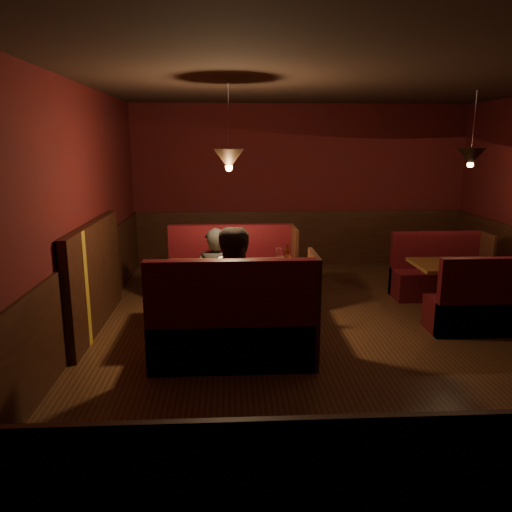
{
  "coord_description": "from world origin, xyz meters",
  "views": [
    {
      "loc": [
        -1.29,
        -5.52,
        2.23
      ],
      "look_at": [
        -0.99,
        0.07,
        0.95
      ],
      "focal_mm": 35.0,
      "sensor_mm": 36.0,
      "label": 1
    }
  ],
  "objects": [
    {
      "name": "room",
      "position": [
        -0.28,
        0.05,
        1.05
      ],
      "size": [
        6.02,
        7.02,
        2.92
      ],
      "color": "#3A1F11",
      "rests_on": "ground"
    },
    {
      "name": "main_table",
      "position": [
        -1.27,
        0.08,
        0.63
      ],
      "size": [
        1.53,
        0.93,
        1.07
      ],
      "color": "brown",
      "rests_on": "ground"
    },
    {
      "name": "second_table",
      "position": [
        1.75,
        0.68,
        0.51
      ],
      "size": [
        1.21,
        0.77,
        0.68
      ],
      "color": "brown",
      "rests_on": "ground"
    },
    {
      "name": "second_bench_near",
      "position": [
        1.77,
        -0.04,
        0.3
      ],
      "size": [
        1.34,
        0.5,
        0.95
      ],
      "color": "#330A0B",
      "rests_on": "ground"
    },
    {
      "name": "main_bench_near",
      "position": [
        -1.25,
        -0.8,
        0.37
      ],
      "size": [
        1.69,
        0.6,
        1.15
      ],
      "color": "#330A0B",
      "rests_on": "ground"
    },
    {
      "name": "main_bench_far",
      "position": [
        -1.25,
        0.95,
        0.37
      ],
      "size": [
        1.69,
        0.6,
        1.15
      ],
      "color": "#330A0B",
      "rests_on": "ground"
    },
    {
      "name": "second_bench_far",
      "position": [
        1.77,
        1.4,
        0.3
      ],
      "size": [
        1.34,
        0.5,
        0.95
      ],
      "color": "#330A0B",
      "rests_on": "ground"
    },
    {
      "name": "diner_b",
      "position": [
        -1.2,
        -0.52,
        0.87
      ],
      "size": [
        1.01,
        0.89,
        1.74
      ],
      "primitive_type": "imported",
      "rotation": [
        0.0,
        0.0,
        0.32
      ],
      "color": "black",
      "rests_on": "ground"
    },
    {
      "name": "diner_a",
      "position": [
        -1.47,
        0.68,
        0.77
      ],
      "size": [
        0.58,
        0.41,
        1.53
      ],
      "primitive_type": "imported",
      "rotation": [
        0.0,
        0.0,
        3.07
      ],
      "color": "black",
      "rests_on": "ground"
    }
  ]
}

